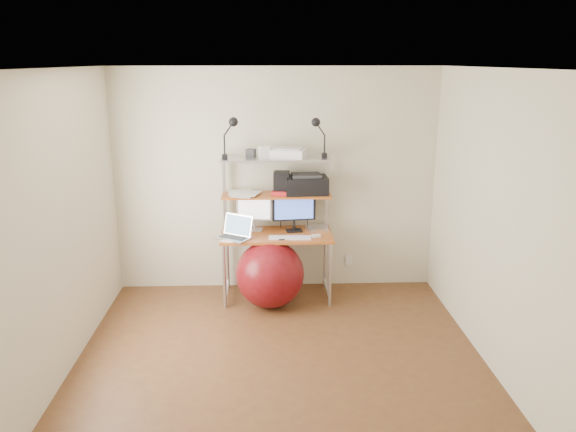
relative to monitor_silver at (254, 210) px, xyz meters
name	(u,v)px	position (x,y,z in m)	size (l,w,h in m)	color
room	(280,227)	(0.24, -1.60, 0.28)	(3.60, 3.60, 3.60)	brown
computer_desk	(276,213)	(0.24, -0.09, -0.01)	(1.20, 0.60, 1.57)	#C35D26
wall_outlet	(349,260)	(1.09, 0.19, -0.67)	(0.08, 0.01, 0.12)	silver
monitor_silver	(254,210)	(0.00, 0.00, 0.00)	(0.39, 0.16, 0.43)	silver
monitor_black	(294,210)	(0.44, -0.05, 0.01)	(0.48, 0.15, 0.48)	black
laptop	(236,233)	(-0.19, -0.27, -0.18)	(0.44, 0.42, 0.30)	silver
keyboard	(290,238)	(0.38, -0.32, -0.22)	(0.45, 0.13, 0.01)	silver
mouse	(316,236)	(0.66, -0.29, -0.22)	(0.09, 0.05, 0.02)	silver
mac_mini	(317,228)	(0.69, -0.04, -0.21)	(0.22, 0.22, 0.04)	silver
phone	(281,238)	(0.29, -0.32, -0.22)	(0.07, 0.14, 0.01)	black
printer	(306,184)	(0.57, 0.00, 0.28)	(0.48, 0.34, 0.22)	black
nas_cube	(282,183)	(0.30, -0.01, 0.30)	(0.17, 0.17, 0.24)	black
red_box	(279,193)	(0.27, -0.08, 0.20)	(0.16, 0.11, 0.05)	red
scanner	(286,153)	(0.36, 0.00, 0.63)	(0.45, 0.35, 0.10)	silver
box_white	(264,152)	(0.12, -0.05, 0.64)	(0.11, 0.09, 0.13)	silver
box_grey	(251,153)	(-0.03, 0.01, 0.63)	(0.09, 0.09, 0.09)	#2F2F32
clip_lamp_left	(232,129)	(-0.22, -0.11, 0.90)	(0.18, 0.10, 0.44)	black
clip_lamp_right	(318,129)	(0.68, -0.07, 0.89)	(0.17, 0.09, 0.43)	black
exercise_ball	(270,274)	(0.16, -0.39, -0.61)	(0.73, 0.73, 0.73)	maroon
paper_stack	(243,193)	(-0.12, -0.03, 0.19)	(0.38, 0.40, 0.02)	white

